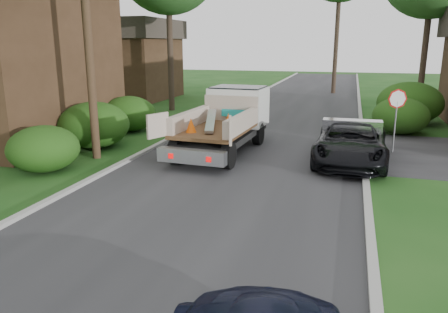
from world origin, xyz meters
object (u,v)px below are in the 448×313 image
flatbed_truck (230,116)px  house_left_far (124,58)px  stop_sign (397,107)px  utility_pole (86,13)px  black_pickup (351,143)px

flatbed_truck → house_left_far: bearing=134.6°
stop_sign → house_left_far: size_ratio=0.33×
stop_sign → flatbed_truck: bearing=-171.4°
flatbed_truck → utility_pole: bearing=-141.4°
utility_pole → house_left_far: size_ratio=1.32×
utility_pole → house_left_far: 18.93m
utility_pole → flatbed_truck: bearing=35.4°
utility_pole → flatbed_truck: (4.30, 3.05, -3.88)m
stop_sign → utility_pole: size_ratio=0.25×
utility_pole → black_pickup: (9.08, 1.98, -4.44)m
utility_pole → flatbed_truck: size_ratio=1.56×
stop_sign → house_left_far: 22.81m
stop_sign → utility_pole: (-10.68, -4.02, 3.40)m
stop_sign → flatbed_truck: size_ratio=0.39×
black_pickup → flatbed_truck: bearing=168.8°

